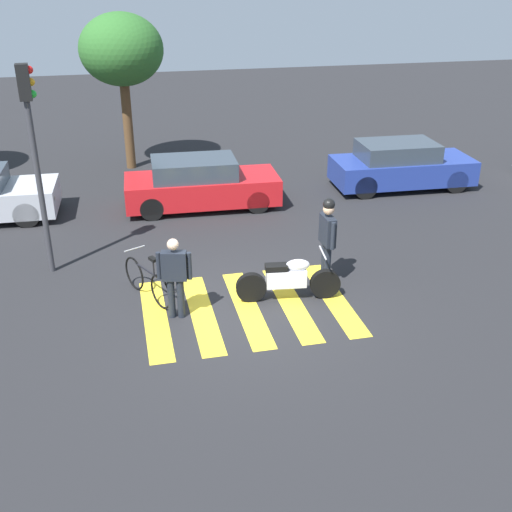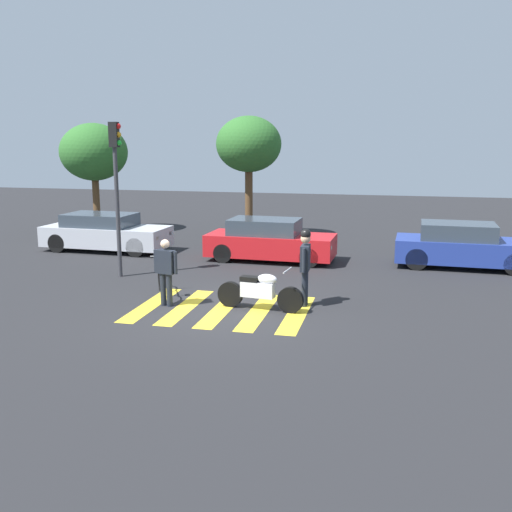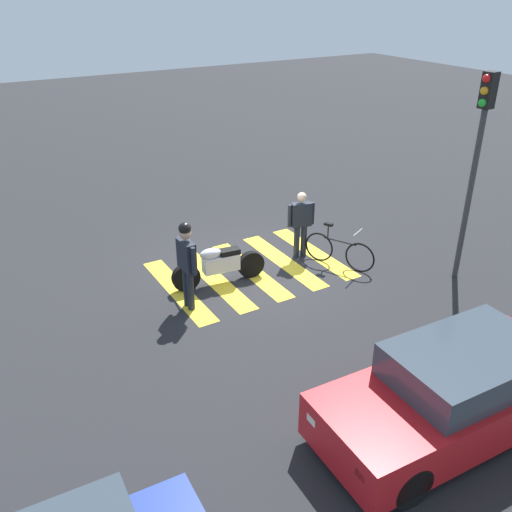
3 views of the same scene
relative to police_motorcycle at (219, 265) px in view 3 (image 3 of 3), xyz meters
name	(u,v)px [view 3 (image 3 of 3)]	position (x,y,z in m)	size (l,w,h in m)	color
ground_plane	(250,270)	(-0.88, -0.18, -0.45)	(60.00, 60.00, 0.00)	#232326
police_motorcycle	(219,265)	(0.00, 0.00, 0.00)	(2.12, 0.62, 1.03)	black
leaning_bicycle	(339,251)	(-2.75, 0.68, -0.06)	(0.82, 1.58, 1.02)	black
officer_on_foot	(187,259)	(0.99, 0.58, 0.65)	(0.25, 0.70, 1.88)	#1E232D
officer_by_motorcycle	(301,221)	(-2.27, -0.19, 0.47)	(0.64, 0.30, 1.63)	#1E232D
crosswalk_stripes	(250,270)	(-0.88, -0.18, -0.45)	(4.05, 3.07, 0.01)	yellow
car_red_convertible	(455,392)	(-0.94, 5.65, 0.21)	(4.25, 1.84, 1.39)	black
traffic_light_pole	(478,147)	(-4.72, 2.40, 2.51)	(0.34, 0.26, 4.44)	#38383D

